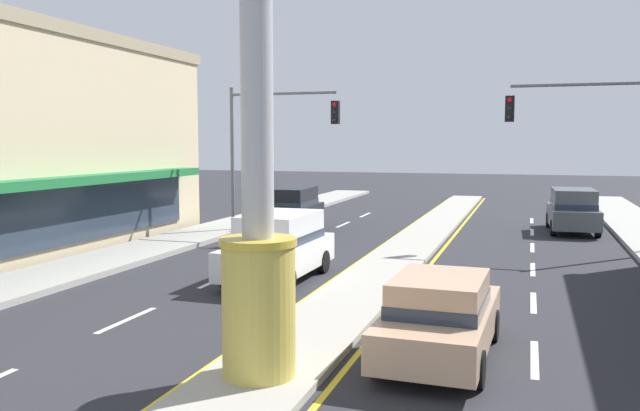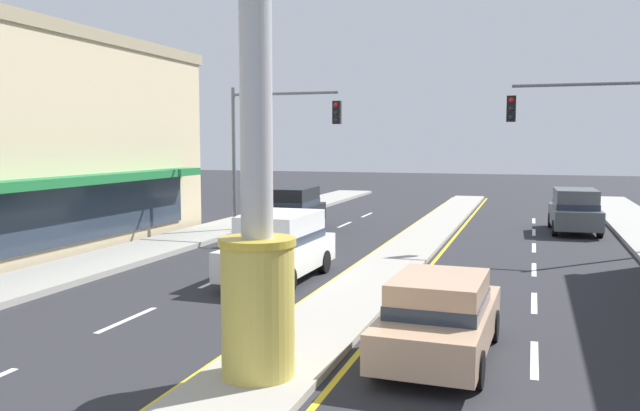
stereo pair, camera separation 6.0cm
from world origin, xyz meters
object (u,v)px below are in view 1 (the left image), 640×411
object	(u,v)px
suv_near_left_lane	(291,208)
sedan_mid_left_lane	(440,315)
suv_far_right_lane	(279,246)
traffic_light_left_side	(270,134)
traffic_light_right_side	(595,132)
district_sign	(257,130)
suv_near_right_lane	(573,210)

from	to	relation	value
suv_near_left_lane	sedan_mid_left_lane	size ratio (longest dim) A/B	1.07
suv_far_right_lane	traffic_light_left_side	bearing A→B (deg)	113.45
traffic_light_left_side	suv_near_left_lane	distance (m)	3.68
traffic_light_left_side	sedan_mid_left_lane	bearing A→B (deg)	-57.22
traffic_light_left_side	suv_near_left_lane	world-z (taller)	traffic_light_left_side
suv_far_right_lane	sedan_mid_left_lane	bearing A→B (deg)	-46.10
traffic_light_right_side	sedan_mid_left_lane	xyz separation A→B (m)	(-3.59, -12.88, -3.46)
traffic_light_right_side	traffic_light_left_side	bearing A→B (deg)	176.06
district_sign	sedan_mid_left_lane	world-z (taller)	district_sign
district_sign	traffic_light_left_side	world-z (taller)	district_sign
traffic_light_right_side	suv_near_right_lane	distance (m)	6.55
suv_far_right_lane	sedan_mid_left_lane	distance (m)	7.58
suv_near_right_lane	traffic_light_right_side	bearing A→B (deg)	-87.15
district_sign	suv_far_right_lane	size ratio (longest dim) A/B	1.70
district_sign	sedan_mid_left_lane	size ratio (longest dim) A/B	1.81
suv_near_right_lane	district_sign	bearing A→B (deg)	-105.98
district_sign	suv_far_right_lane	world-z (taller)	district_sign
traffic_light_right_side	sedan_mid_left_lane	distance (m)	13.81
district_sign	traffic_light_left_side	size ratio (longest dim) A/B	1.27
district_sign	suv_near_right_lane	xyz separation A→B (m)	(5.93, 20.71, -3.12)
traffic_light_left_side	traffic_light_right_side	world-z (taller)	same
suv_near_right_lane	suv_near_left_lane	distance (m)	12.27
traffic_light_left_side	suv_near_right_lane	xyz separation A→B (m)	(12.15, 4.81, -3.26)
suv_far_right_lane	district_sign	bearing A→B (deg)	-70.98
traffic_light_left_side	traffic_light_right_side	xyz separation A→B (m)	(12.43, -0.86, 0.00)
district_sign	traffic_light_right_side	xyz separation A→B (m)	(6.22, 15.04, 0.14)
suv_near_right_lane	sedan_mid_left_lane	distance (m)	18.84
traffic_light_left_side	suv_far_right_lane	size ratio (longest dim) A/B	1.34
district_sign	suv_near_left_lane	distance (m)	18.82
traffic_light_right_side	sedan_mid_left_lane	world-z (taller)	traffic_light_right_side
suv_near_right_lane	suv_far_right_lane	size ratio (longest dim) A/B	1.01
suv_far_right_lane	suv_near_right_lane	bearing A→B (deg)	56.80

